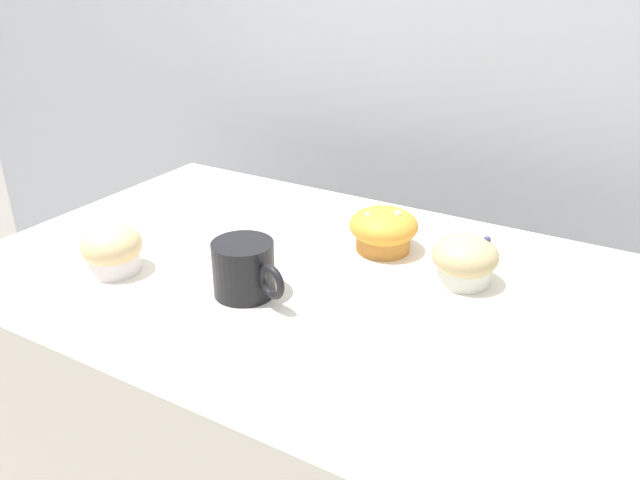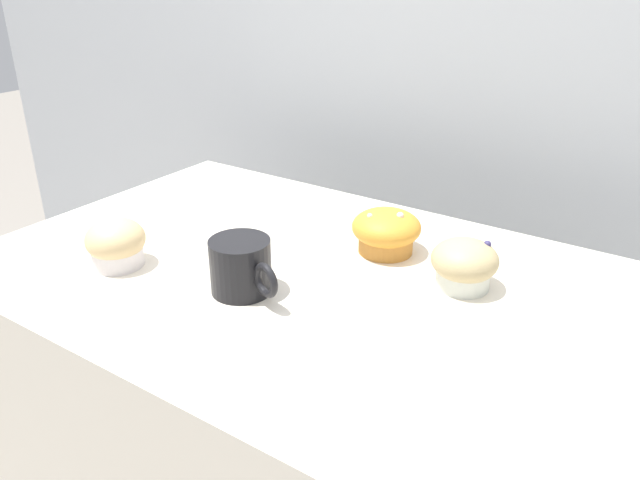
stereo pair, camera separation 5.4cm
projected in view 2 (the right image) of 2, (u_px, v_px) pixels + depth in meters
name	position (u px, v px, depth m)	size (l,w,h in m)	color
wall_back	(461.00, 180.00, 1.39)	(3.20, 0.10, 1.80)	#B2B7BC
muffin_front_center	(464.00, 264.00, 0.87)	(0.09, 0.09, 0.07)	silver
muffin_back_left	(116.00, 244.00, 0.93)	(0.09, 0.09, 0.07)	white
muffin_back_right	(386.00, 231.00, 0.98)	(0.11, 0.11, 0.07)	#C47F34
coffee_cup	(241.00, 265.00, 0.86)	(0.13, 0.09, 0.08)	black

